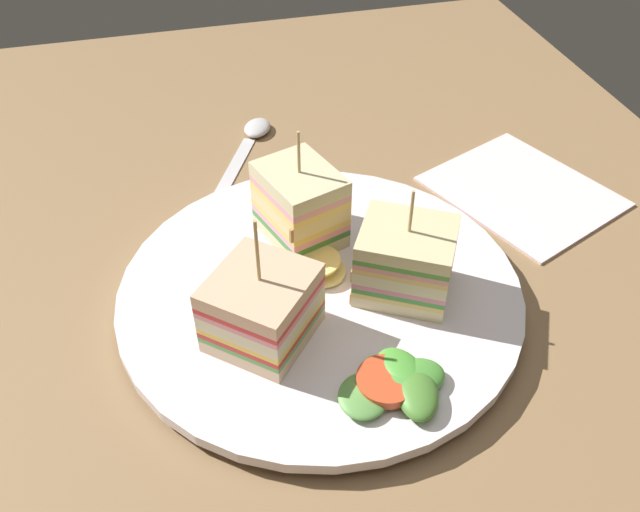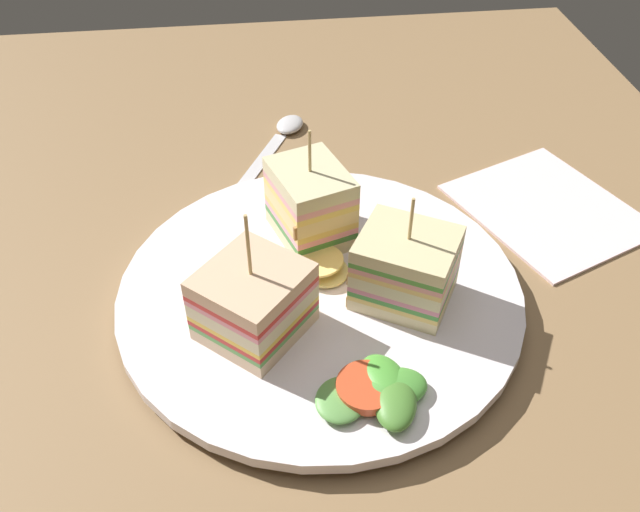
% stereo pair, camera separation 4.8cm
% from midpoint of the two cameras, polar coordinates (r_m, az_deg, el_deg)
% --- Properties ---
extents(ground_plane, '(1.04, 0.79, 0.02)m').
position_cam_midpoint_polar(ground_plane, '(0.52, 2.66, -4.68)').
color(ground_plane, olive).
extents(plate, '(0.30, 0.30, 0.02)m').
position_cam_midpoint_polar(plate, '(0.51, 2.72, -3.20)').
color(plate, white).
rests_on(plate, ground_plane).
extents(sandwich_wedge_0, '(0.09, 0.09, 0.10)m').
position_cam_midpoint_polar(sandwich_wedge_0, '(0.46, -2.55, -3.97)').
color(sandwich_wedge_0, beige).
rests_on(sandwich_wedge_0, plate).
extents(sandwich_wedge_1, '(0.08, 0.09, 0.09)m').
position_cam_midpoint_polar(sandwich_wedge_1, '(0.48, 9.98, -1.15)').
color(sandwich_wedge_1, beige).
rests_on(sandwich_wedge_1, plate).
extents(sandwich_wedge_2, '(0.08, 0.07, 0.10)m').
position_cam_midpoint_polar(sandwich_wedge_2, '(0.53, 1.51, 4.24)').
color(sandwich_wedge_2, beige).
rests_on(sandwich_wedge_2, plate).
extents(chip_pile, '(0.05, 0.05, 0.01)m').
position_cam_midpoint_polar(chip_pile, '(0.51, 2.70, -0.71)').
color(chip_pile, '#E8D77E').
rests_on(chip_pile, plate).
extents(salad_garnish, '(0.07, 0.08, 0.01)m').
position_cam_midpoint_polar(salad_garnish, '(0.44, 8.03, -11.16)').
color(salad_garnish, '#5E9E4A').
rests_on(salad_garnish, plate).
extents(spoon, '(0.15, 0.09, 0.01)m').
position_cam_midpoint_polar(spoon, '(0.69, -1.53, 9.90)').
color(spoon, silver).
rests_on(spoon, ground_plane).
extents(napkin, '(0.19, 0.18, 0.01)m').
position_cam_midpoint_polar(napkin, '(0.64, 20.61, 3.72)').
color(napkin, silver).
rests_on(napkin, ground_plane).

